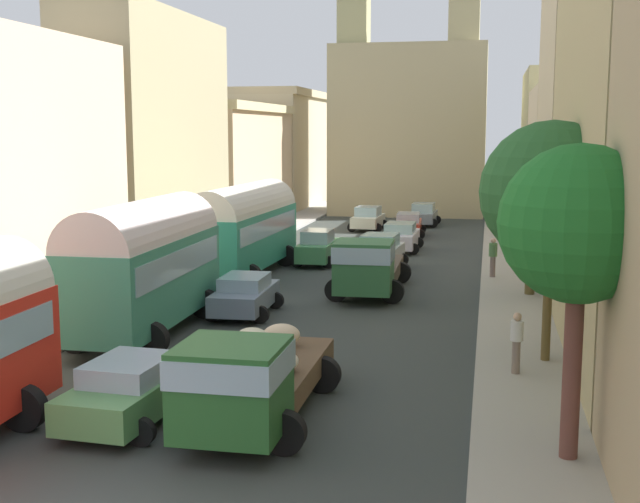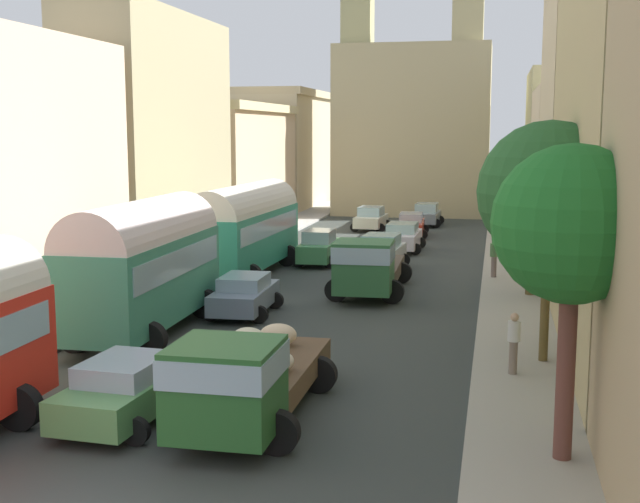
# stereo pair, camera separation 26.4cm
# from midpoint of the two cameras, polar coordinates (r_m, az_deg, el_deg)

# --- Properties ---
(ground_plane) EXTENTS (154.00, 154.00, 0.00)m
(ground_plane) POSITION_cam_midpoint_polar(r_m,az_deg,el_deg) (38.67, 2.48, -1.25)
(ground_plane) COLOR #353B38
(sidewalk_left) EXTENTS (2.50, 70.00, 0.14)m
(sidewalk_left) POSITION_cam_midpoint_polar(r_m,az_deg,el_deg) (40.48, -7.69, -0.79)
(sidewalk_left) COLOR #A7A6A2
(sidewalk_left) RESTS_ON ground
(sidewalk_right) EXTENTS (2.50, 70.00, 0.14)m
(sidewalk_right) POSITION_cam_midpoint_polar(r_m,az_deg,el_deg) (38.14, 13.29, -1.50)
(sidewalk_right) COLOR #A4A091
(sidewalk_right) RESTS_ON ground
(building_left_2) EXTENTS (4.01, 12.90, 12.19)m
(building_left_2) POSITION_cam_midpoint_polar(r_m,az_deg,el_deg) (42.46, -11.39, 7.72)
(building_left_2) COLOR tan
(building_left_2) RESTS_ON ground
(building_left_3) EXTENTS (6.10, 14.61, 8.26)m
(building_left_3) POSITION_cam_midpoint_polar(r_m,az_deg,el_deg) (56.49, -6.11, 5.99)
(building_left_3) COLOR beige
(building_left_3) RESTS_ON ground
(building_left_4) EXTENTS (6.13, 14.03, 9.81)m
(building_left_4) POSITION_cam_midpoint_polar(r_m,az_deg,el_deg) (70.68, -2.36, 7.13)
(building_left_4) COLOR beige
(building_left_4) RESTS_ON ground
(building_right_2) EXTENTS (4.58, 10.57, 14.38)m
(building_right_2) POSITION_cam_midpoint_polar(r_m,az_deg,el_deg) (38.13, 18.72, 9.08)
(building_right_2) COLOR beige
(building_right_2) RESTS_ON ground
(building_right_3) EXTENTS (4.80, 10.52, 8.84)m
(building_right_3) POSITION_cam_midpoint_polar(r_m,az_deg,el_deg) (48.90, 17.52, 5.60)
(building_right_3) COLOR beige
(building_right_3) RESTS_ON ground
(building_right_4) EXTENTS (4.48, 11.02, 10.55)m
(building_right_4) POSITION_cam_midpoint_polar(r_m,az_deg,el_deg) (60.05, 16.42, 6.91)
(building_right_4) COLOR tan
(building_right_4) RESTS_ON ground
(distant_church) EXTENTS (11.72, 6.35, 19.65)m
(distant_church) POSITION_cam_midpoint_polar(r_m,az_deg,el_deg) (64.44, 6.53, 8.87)
(distant_church) COLOR tan
(distant_church) RESTS_ON ground
(parked_bus_1) EXTENTS (3.48, 8.07, 4.30)m
(parked_bus_1) POSITION_cam_midpoint_polar(r_m,az_deg,el_deg) (26.66, -11.89, -0.62)
(parked_bus_1) COLOR #3B8B6E
(parked_bus_1) RESTS_ON ground
(parked_bus_2) EXTENTS (3.43, 9.29, 4.11)m
(parked_bus_2) POSITION_cam_midpoint_polar(r_m,az_deg,el_deg) (36.98, -5.01, 1.83)
(parked_bus_2) COLOR #2D8E71
(parked_bus_2) RESTS_ON ground
(cargo_truck_0) EXTENTS (3.02, 6.79, 2.27)m
(cargo_truck_0) POSITION_cam_midpoint_polar(r_m,az_deg,el_deg) (18.05, -4.81, -8.62)
(cargo_truck_0) COLOR #245926
(cargo_truck_0) RESTS_ON ground
(cargo_truck_1) EXTENTS (3.16, 7.17, 2.37)m
(cargo_truck_1) POSITION_cam_midpoint_polar(r_m,az_deg,el_deg) (32.32, 3.61, -0.94)
(cargo_truck_1) COLOR #2B6035
(cargo_truck_1) RESTS_ON ground
(car_0) EXTENTS (2.52, 3.84, 1.64)m
(car_0) POSITION_cam_midpoint_polar(r_m,az_deg,el_deg) (38.79, 4.46, -0.02)
(car_0) COLOR silver
(car_0) RESTS_ON ground
(car_1) EXTENTS (2.37, 4.10, 1.53)m
(car_1) POSITION_cam_midpoint_polar(r_m,az_deg,el_deg) (44.70, 5.90, 1.02)
(car_1) COLOR silver
(car_1) RESTS_ON ground
(car_2) EXTENTS (2.28, 4.30, 1.45)m
(car_2) POSITION_cam_midpoint_polar(r_m,az_deg,el_deg) (50.90, 6.47, 1.86)
(car_2) COLOR #B1301F
(car_2) RESTS_ON ground
(car_3) EXTENTS (2.29, 3.77, 1.55)m
(car_3) POSITION_cam_midpoint_polar(r_m,az_deg,el_deg) (56.88, 7.54, 2.56)
(car_3) COLOR gray
(car_3) RESTS_ON ground
(car_4) EXTENTS (2.51, 3.95, 1.45)m
(car_4) POSITION_cam_midpoint_polar(r_m,az_deg,el_deg) (19.04, -12.96, -9.33)
(car_4) COLOR #54904F
(car_4) RESTS_ON ground
(car_5) EXTENTS (2.37, 3.88, 1.42)m
(car_5) POSITION_cam_midpoint_polar(r_m,az_deg,el_deg) (29.18, -5.02, -2.99)
(car_5) COLOR gray
(car_5) RESTS_ON ground
(car_6) EXTENTS (2.12, 3.71, 1.68)m
(car_6) POSITION_cam_midpoint_polar(r_m,az_deg,el_deg) (40.02, 0.13, 0.28)
(car_6) COLOR #458E53
(car_6) RESTS_ON ground
(car_7) EXTENTS (2.37, 3.68, 1.56)m
(car_7) POSITION_cam_midpoint_polar(r_m,az_deg,el_deg) (53.85, 3.70, 2.30)
(car_7) COLOR beige
(car_7) RESTS_ON ground
(pedestrian_0) EXTENTS (0.36, 0.36, 1.78)m
(pedestrian_0) POSITION_cam_midpoint_polar(r_m,az_deg,el_deg) (22.20, 13.62, -6.06)
(pedestrian_0) COLOR #7D6C5E
(pedestrian_0) RESTS_ON ground
(pedestrian_1) EXTENTS (0.42, 0.42, 1.85)m
(pedestrian_1) POSITION_cam_midpoint_polar(r_m,az_deg,el_deg) (36.55, 12.18, -0.32)
(pedestrian_1) COLOR #74615C
(pedestrian_1) RESTS_ON ground
(roadside_tree_0) EXTENTS (3.02, 3.02, 6.25)m
(roadside_tree_0) POSITION_cam_midpoint_polar(r_m,az_deg,el_deg) (16.13, 17.53, 1.67)
(roadside_tree_0) COLOR brown
(roadside_tree_0) RESTS_ON ground
(roadside_tree_1) EXTENTS (3.89, 3.89, 6.76)m
(roadside_tree_1) POSITION_cam_midpoint_polar(r_m,az_deg,el_deg) (23.10, 15.95, 3.93)
(roadside_tree_1) COLOR brown
(roadside_tree_1) RESTS_ON ground
(roadside_tree_2) EXTENTS (3.14, 3.14, 5.47)m
(roadside_tree_2) POSITION_cam_midpoint_polar(r_m,az_deg,el_deg) (32.66, 14.81, 3.54)
(roadside_tree_2) COLOR brown
(roadside_tree_2) RESTS_ON ground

